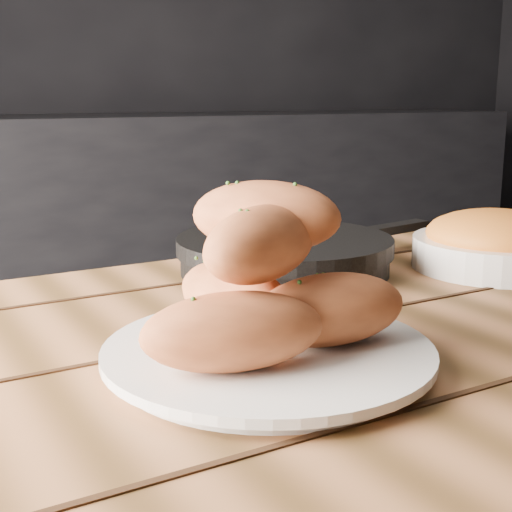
% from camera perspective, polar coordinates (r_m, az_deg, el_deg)
% --- Properties ---
extents(counter, '(2.80, 0.60, 0.90)m').
position_cam_1_polar(counter, '(2.81, -5.15, 2.05)').
color(counter, black).
rests_on(counter, ground).
extents(table, '(1.49, 0.85, 0.75)m').
position_cam_1_polar(table, '(0.72, 13.91, -14.06)').
color(table, '#9E653B').
rests_on(table, ground).
extents(plate, '(0.27, 0.27, 0.02)m').
position_cam_1_polar(plate, '(0.60, 0.98, -7.94)').
color(plate, white).
rests_on(plate, table).
extents(bread_rolls, '(0.24, 0.20, 0.13)m').
position_cam_1_polar(bread_rolls, '(0.58, 0.74, -1.92)').
color(bread_rolls, '#B55E32').
rests_on(bread_rolls, plate).
extents(skillet, '(0.41, 0.27, 0.05)m').
position_cam_1_polar(skillet, '(0.91, 2.41, 0.21)').
color(skillet, black).
rests_on(skillet, table).
extents(bowl, '(0.21, 0.21, 0.08)m').
position_cam_1_polar(bowl, '(0.97, 18.71, 0.97)').
color(bowl, white).
rests_on(bowl, table).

